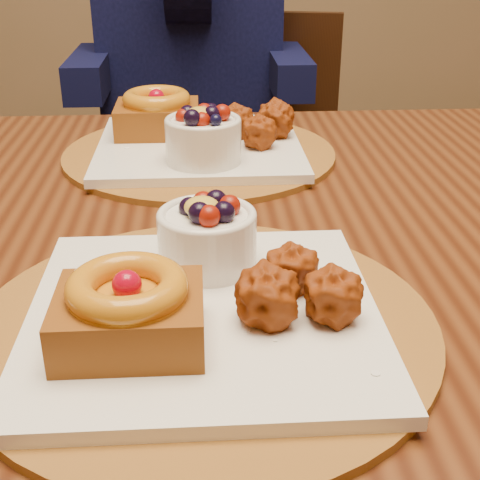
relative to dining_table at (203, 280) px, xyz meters
name	(u,v)px	position (x,y,z in m)	size (l,w,h in m)	color
dining_table	(203,280)	(0.00, 0.00, 0.00)	(1.60, 0.90, 0.76)	#39170A
place_setting_near	(200,300)	(0.00, -0.22, 0.10)	(0.38, 0.38, 0.09)	brown
place_setting_far	(197,138)	(0.00, 0.21, 0.11)	(0.38, 0.38, 0.09)	brown
chair_far	(247,182)	(0.11, 0.84, -0.20)	(0.49, 0.49, 0.86)	black
diner	(189,5)	(-0.02, 0.90, 0.20)	(0.50, 0.49, 0.83)	black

